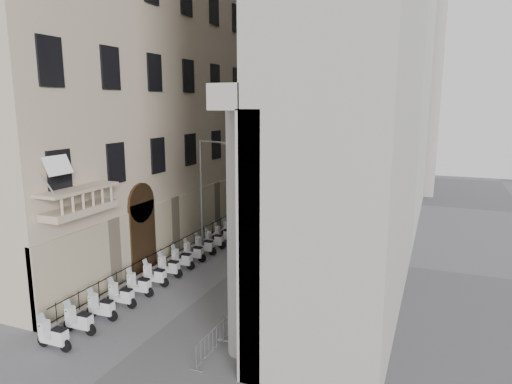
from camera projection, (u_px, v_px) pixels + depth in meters
The scene contains 33 objects.
left_building at pixel (184, 12), 34.65m from camera, with size 5.00×36.00×34.00m, color #B6A48C.
far_building at pixel (347, 63), 55.95m from camera, with size 22.00×10.00×30.00m, color #A6A49D.
iron_fence at pixel (201, 246), 33.08m from camera, with size 0.30×28.00×1.40m, color black, non-canonical shape.
blue_awning at pixel (339, 230), 37.27m from camera, with size 1.60×3.00×3.00m, color navy, non-canonical shape.
flag at pixel (71, 327), 21.14m from camera, with size 1.00×1.40×8.20m, color #9E0C11, non-canonical shape.
scooter_0 at pixel (55, 349), 19.20m from camera, with size 0.56×1.40×1.50m, color silver, non-canonical shape.
scooter_1 at pixel (81, 333), 20.54m from camera, with size 0.56×1.40×1.50m, color silver, non-canonical shape.
scooter_2 at pixel (103, 319), 21.88m from camera, with size 0.56×1.40×1.50m, color silver, non-canonical shape.
scooter_3 at pixel (122, 307), 23.23m from camera, with size 0.56×1.40×1.50m, color silver, non-canonical shape.
scooter_4 at pixel (140, 296), 24.57m from camera, with size 0.56×1.40×1.50m, color silver, non-canonical shape.
scooter_5 at pixel (156, 286), 25.91m from camera, with size 0.56×1.40×1.50m, color silver, non-canonical shape.
scooter_6 at pixel (170, 277), 27.25m from camera, with size 0.56×1.40×1.50m, color silver, non-canonical shape.
scooter_7 at pixel (183, 268), 28.60m from camera, with size 0.56×1.40×1.50m, color silver, non-canonical shape.
scooter_8 at pixel (194, 261), 29.94m from camera, with size 0.56×1.40×1.50m, color silver, non-canonical shape.
scooter_9 at pixel (205, 254), 31.28m from camera, with size 0.56×1.40×1.50m, color silver, non-canonical shape.
scooter_10 at pixel (215, 248), 32.62m from camera, with size 0.56×1.40×1.50m, color silver, non-canonical shape.
scooter_11 at pixel (224, 242), 33.97m from camera, with size 0.56×1.40×1.50m, color silver, non-canonical shape.
scooter_12 at pixel (232, 237), 35.31m from camera, with size 0.56×1.40×1.50m, color silver, non-canonical shape.
scooter_13 at pixel (240, 232), 36.65m from camera, with size 0.56×1.40×1.50m, color silver, non-canonical shape.
scooter_14 at pixel (247, 228), 37.99m from camera, with size 0.56×1.40×1.50m, color silver, non-canonical shape.
scooter_15 at pixel (254, 223), 39.34m from camera, with size 0.56×1.40×1.50m, color silver, non-canonical shape.
barrier_0 at pixel (211, 356), 18.71m from camera, with size 0.60×2.40×1.10m, color #A4A6AB, non-canonical shape.
barrier_1 at pixel (236, 328), 20.98m from camera, with size 0.60×2.40×1.10m, color #A4A6AB, non-canonical shape.
barrier_2 at pixel (256, 306), 23.26m from camera, with size 0.60×2.40×1.10m, color #A4A6AB, non-canonical shape.
barrier_3 at pixel (273, 288), 25.53m from camera, with size 0.60×2.40×1.10m, color #A4A6AB, non-canonical shape.
barrier_4 at pixel (287, 273), 27.81m from camera, with size 0.60×2.40×1.10m, color #A4A6AB, non-canonical shape.
barrier_5 at pixel (299, 260), 30.09m from camera, with size 0.60×2.40×1.10m, color #A4A6AB, non-canonical shape.
security_tent at pixel (262, 202), 35.35m from camera, with size 3.98×3.98×3.23m.
street_lamp at pixel (204, 187), 31.12m from camera, with size 2.48×0.83×7.76m.
info_kiosk at pixel (234, 229), 33.98m from camera, with size 0.44×0.95×1.94m.
pedestrian_a at pixel (292, 204), 42.82m from camera, with size 0.64×0.42×1.75m, color #0D0F35.
pedestrian_b at pixel (327, 214), 39.19m from camera, with size 0.80×0.62×1.64m, color black.
pedestrian_c at pixel (299, 205), 42.02m from camera, with size 0.91×0.59×1.86m, color black.
Camera 1 is at (11.27, -9.93, 10.18)m, focal length 32.00 mm.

